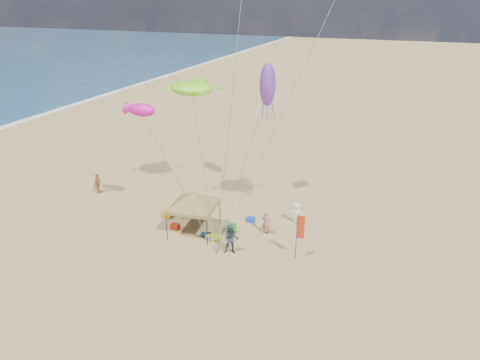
% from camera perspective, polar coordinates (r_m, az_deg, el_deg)
% --- Properties ---
extents(ground, '(280.00, 280.00, 0.00)m').
position_cam_1_polar(ground, '(25.96, -2.48, -10.60)').
color(ground, tan).
rests_on(ground, ground).
extents(canopy_tent, '(5.39, 5.39, 3.34)m').
position_cam_1_polar(canopy_tent, '(27.72, -6.20, -1.79)').
color(canopy_tent, black).
rests_on(canopy_tent, ground).
extents(feather_flag, '(0.45, 0.10, 2.95)m').
position_cam_1_polar(feather_flag, '(25.35, 7.82, -6.49)').
color(feather_flag, black).
rests_on(feather_flag, ground).
extents(cooler_red, '(0.54, 0.38, 0.38)m').
position_cam_1_polar(cooler_red, '(29.41, -8.51, -6.05)').
color(cooler_red, '#B5240E').
rests_on(cooler_red, ground).
extents(cooler_blue, '(0.54, 0.38, 0.38)m').
position_cam_1_polar(cooler_blue, '(29.94, 1.41, -5.21)').
color(cooler_blue, '#164FB4').
rests_on(cooler_blue, ground).
extents(bag_navy, '(0.69, 0.54, 0.36)m').
position_cam_1_polar(bag_navy, '(28.27, -4.43, -7.15)').
color(bag_navy, '#0B1D33').
rests_on(bag_navy, ground).
extents(bag_orange, '(0.54, 0.69, 0.36)m').
position_cam_1_polar(bag_orange, '(31.85, -6.27, -3.52)').
color(bag_orange, '#FF9C0E').
rests_on(bag_orange, ground).
extents(chair_green, '(0.50, 0.50, 0.70)m').
position_cam_1_polar(chair_green, '(28.44, -1.13, -6.48)').
color(chair_green, '#198D1A').
rests_on(chair_green, ground).
extents(chair_yellow, '(0.50, 0.50, 0.70)m').
position_cam_1_polar(chair_yellow, '(30.83, -9.46, -4.31)').
color(chair_yellow, orange).
rests_on(chair_yellow, ground).
extents(crate_grey, '(0.34, 0.30, 0.28)m').
position_cam_1_polar(crate_grey, '(27.89, -4.06, -7.69)').
color(crate_grey, slate).
rests_on(crate_grey, ground).
extents(beach_cart, '(0.90, 0.50, 0.24)m').
position_cam_1_polar(beach_cart, '(28.00, -3.53, -7.39)').
color(beach_cart, '#CCDE18').
rests_on(beach_cart, ground).
extents(person_near_a, '(0.62, 0.42, 1.66)m').
position_cam_1_polar(person_near_a, '(28.31, 3.49, -5.56)').
color(person_near_a, '#AE7863').
rests_on(person_near_a, ground).
extents(person_near_b, '(1.12, 0.99, 1.91)m').
position_cam_1_polar(person_near_b, '(26.16, -1.17, -7.82)').
color(person_near_b, '#353848').
rests_on(person_near_b, ground).
extents(person_near_c, '(1.06, 0.71, 1.52)m').
position_cam_1_polar(person_near_c, '(29.83, 7.42, -4.28)').
color(person_near_c, white).
rests_on(person_near_c, ground).
extents(person_far_a, '(0.57, 1.01, 1.62)m').
position_cam_1_polar(person_far_a, '(35.77, -18.15, -0.39)').
color(person_far_a, '#B26744').
rests_on(person_far_a, ground).
extents(turtle_kite, '(3.46, 3.00, 1.01)m').
position_cam_1_polar(turtle_kite, '(30.69, -6.36, 11.87)').
color(turtle_kite, '#87F622').
rests_on(turtle_kite, ground).
extents(fish_kite, '(1.99, 1.31, 0.81)m').
position_cam_1_polar(fish_kite, '(27.51, -12.75, 8.97)').
color(fish_kite, '#EF14A0').
rests_on(fish_kite, ground).
extents(squid_kite, '(1.33, 1.33, 2.97)m').
position_cam_1_polar(squid_kite, '(30.79, 3.64, 12.35)').
color(squid_kite, purple).
rests_on(squid_kite, ground).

